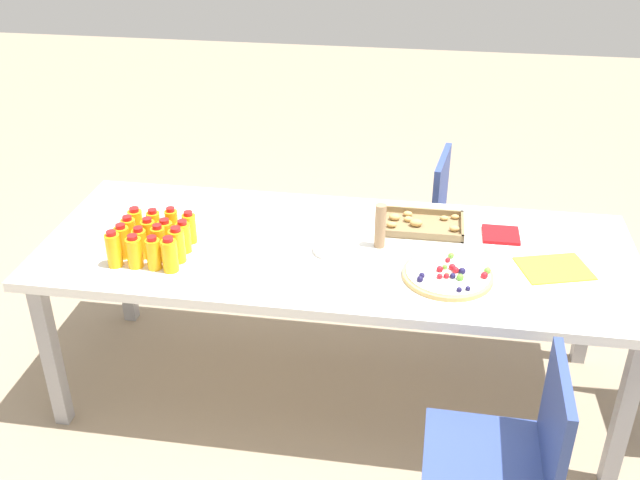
% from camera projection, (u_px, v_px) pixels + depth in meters
% --- Properties ---
extents(ground_plane, '(12.00, 12.00, 0.00)m').
position_uv_depth(ground_plane, '(335.00, 388.00, 3.33)').
color(ground_plane, gray).
extents(party_table, '(2.40, 0.93, 0.74)m').
position_uv_depth(party_table, '(336.00, 259.00, 3.00)').
color(party_table, white).
rests_on(party_table, ground_plane).
extents(chair_near_right, '(0.41, 0.41, 0.83)m').
position_uv_depth(chair_near_right, '(510.00, 453.00, 2.31)').
color(chair_near_right, '#33478C').
rests_on(chair_near_right, ground_plane).
extents(chair_far_right, '(0.45, 0.45, 0.83)m').
position_uv_depth(chair_far_right, '(461.00, 220.00, 3.69)').
color(chair_far_right, '#33478C').
rests_on(chair_far_right, ground_plane).
extents(juice_bottle_0, '(0.06, 0.06, 0.15)m').
position_uv_depth(juice_bottle_0, '(114.00, 250.00, 2.81)').
color(juice_bottle_0, '#FAAD14').
rests_on(juice_bottle_0, party_table).
extents(juice_bottle_1, '(0.06, 0.06, 0.14)m').
position_uv_depth(juice_bottle_1, '(134.00, 252.00, 2.81)').
color(juice_bottle_1, '#FAAD14').
rests_on(juice_bottle_1, party_table).
extents(juice_bottle_2, '(0.06, 0.06, 0.14)m').
position_uv_depth(juice_bottle_2, '(154.00, 253.00, 2.79)').
color(juice_bottle_2, '#F9AC14').
rests_on(juice_bottle_2, party_table).
extents(juice_bottle_3, '(0.06, 0.06, 0.14)m').
position_uv_depth(juice_bottle_3, '(170.00, 255.00, 2.78)').
color(juice_bottle_3, '#F9AF14').
rests_on(juice_bottle_3, party_table).
extents(juice_bottle_4, '(0.06, 0.06, 0.14)m').
position_uv_depth(juice_bottle_4, '(123.00, 242.00, 2.87)').
color(juice_bottle_4, '#FAAD14').
rests_on(juice_bottle_4, party_table).
extents(juice_bottle_5, '(0.06, 0.06, 0.13)m').
position_uv_depth(juice_bottle_5, '(140.00, 243.00, 2.87)').
color(juice_bottle_5, '#FAAD14').
rests_on(juice_bottle_5, party_table).
extents(juice_bottle_6, '(0.05, 0.05, 0.15)m').
position_uv_depth(juice_bottle_6, '(159.00, 243.00, 2.86)').
color(juice_bottle_6, '#FAAE14').
rests_on(juice_bottle_6, party_table).
extents(juice_bottle_7, '(0.06, 0.06, 0.15)m').
position_uv_depth(juice_bottle_7, '(177.00, 245.00, 2.84)').
color(juice_bottle_7, '#F9AC14').
rests_on(juice_bottle_7, party_table).
extents(juice_bottle_8, '(0.06, 0.06, 0.14)m').
position_uv_depth(juice_bottle_8, '(129.00, 233.00, 2.94)').
color(juice_bottle_8, '#FAAB14').
rests_on(juice_bottle_8, party_table).
extents(juice_bottle_9, '(0.06, 0.06, 0.13)m').
position_uv_depth(juice_bottle_9, '(149.00, 234.00, 2.93)').
color(juice_bottle_9, '#FAAF14').
rests_on(juice_bottle_9, party_table).
extents(juice_bottle_10, '(0.06, 0.06, 0.14)m').
position_uv_depth(juice_bottle_10, '(166.00, 236.00, 2.92)').
color(juice_bottle_10, '#F9AD14').
rests_on(juice_bottle_10, party_table).
extents(juice_bottle_11, '(0.06, 0.06, 0.14)m').
position_uv_depth(juice_bottle_11, '(184.00, 237.00, 2.91)').
color(juice_bottle_11, '#F9AF14').
rests_on(juice_bottle_11, party_table).
extents(juice_bottle_12, '(0.06, 0.06, 0.14)m').
position_uv_depth(juice_bottle_12, '(136.00, 224.00, 3.01)').
color(juice_bottle_12, '#F9AC14').
rests_on(juice_bottle_12, party_table).
extents(juice_bottle_13, '(0.06, 0.06, 0.13)m').
position_uv_depth(juice_bottle_13, '(154.00, 225.00, 3.00)').
color(juice_bottle_13, '#F9AE14').
rests_on(juice_bottle_13, party_table).
extents(juice_bottle_14, '(0.05, 0.05, 0.15)m').
position_uv_depth(juice_bottle_14, '(172.00, 225.00, 2.99)').
color(juice_bottle_14, '#FAAF14').
rests_on(juice_bottle_14, party_table).
extents(juice_bottle_15, '(0.06, 0.06, 0.14)m').
position_uv_depth(juice_bottle_15, '(189.00, 228.00, 2.98)').
color(juice_bottle_15, '#F8AC14').
rests_on(juice_bottle_15, party_table).
extents(fruit_pizza, '(0.34, 0.34, 0.05)m').
position_uv_depth(fruit_pizza, '(448.00, 274.00, 2.76)').
color(fruit_pizza, tan).
rests_on(fruit_pizza, party_table).
extents(snack_tray, '(0.36, 0.23, 0.04)m').
position_uv_depth(snack_tray, '(420.00, 224.00, 3.11)').
color(snack_tray, olive).
rests_on(snack_tray, party_table).
extents(plate_stack, '(0.17, 0.17, 0.02)m').
position_uv_depth(plate_stack, '(334.00, 249.00, 2.94)').
color(plate_stack, silver).
rests_on(plate_stack, party_table).
extents(napkin_stack, '(0.15, 0.15, 0.01)m').
position_uv_depth(napkin_stack, '(501.00, 235.00, 3.04)').
color(napkin_stack, red).
rests_on(napkin_stack, party_table).
extents(cardboard_tube, '(0.04, 0.04, 0.19)m').
position_uv_depth(cardboard_tube, '(380.00, 226.00, 2.93)').
color(cardboard_tube, '#9E7A56').
rests_on(cardboard_tube, party_table).
extents(paper_folder, '(0.31, 0.27, 0.01)m').
position_uv_depth(paper_folder, '(554.00, 268.00, 2.82)').
color(paper_folder, yellow).
rests_on(paper_folder, party_table).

